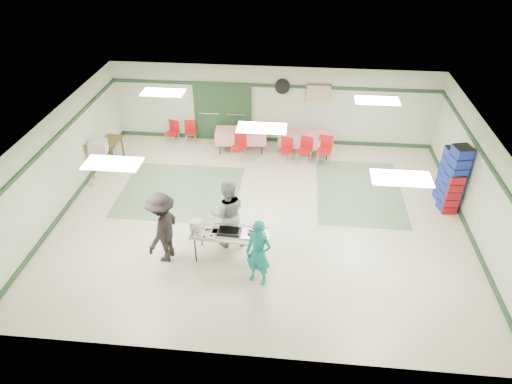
# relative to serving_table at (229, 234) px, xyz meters

# --- Properties ---
(floor) EXTENTS (11.00, 11.00, 0.00)m
(floor) POSITION_rel_serving_table_xyz_m (0.61, 1.70, -0.71)
(floor) COLOR beige
(floor) RESTS_ON ground
(ceiling) EXTENTS (11.00, 11.00, 0.00)m
(ceiling) POSITION_rel_serving_table_xyz_m (0.61, 1.70, 1.99)
(ceiling) COLOR white
(ceiling) RESTS_ON wall_back
(wall_back) EXTENTS (11.00, 0.00, 11.00)m
(wall_back) POSITION_rel_serving_table_xyz_m (0.61, 6.20, 0.64)
(wall_back) COLOR beige
(wall_back) RESTS_ON floor
(wall_front) EXTENTS (11.00, 0.00, 11.00)m
(wall_front) POSITION_rel_serving_table_xyz_m (0.61, -2.80, 0.64)
(wall_front) COLOR beige
(wall_front) RESTS_ON floor
(wall_left) EXTENTS (0.00, 9.00, 9.00)m
(wall_left) POSITION_rel_serving_table_xyz_m (-4.89, 1.70, 0.64)
(wall_left) COLOR beige
(wall_left) RESTS_ON floor
(wall_right) EXTENTS (0.00, 9.00, 9.00)m
(wall_right) POSITION_rel_serving_table_xyz_m (6.11, 1.70, 0.64)
(wall_right) COLOR beige
(wall_right) RESTS_ON floor
(trim_back) EXTENTS (11.00, 0.06, 0.10)m
(trim_back) POSITION_rel_serving_table_xyz_m (0.61, 6.17, 1.34)
(trim_back) COLOR #213D23
(trim_back) RESTS_ON wall_back
(baseboard_back) EXTENTS (11.00, 0.06, 0.12)m
(baseboard_back) POSITION_rel_serving_table_xyz_m (0.61, 6.17, -0.65)
(baseboard_back) COLOR #213D23
(baseboard_back) RESTS_ON floor
(trim_left) EXTENTS (0.06, 9.00, 0.10)m
(trim_left) POSITION_rel_serving_table_xyz_m (-4.86, 1.70, 1.34)
(trim_left) COLOR #213D23
(trim_left) RESTS_ON wall_back
(baseboard_left) EXTENTS (0.06, 9.00, 0.12)m
(baseboard_left) POSITION_rel_serving_table_xyz_m (-4.86, 1.70, -0.65)
(baseboard_left) COLOR #213D23
(baseboard_left) RESTS_ON floor
(trim_right) EXTENTS (0.06, 9.00, 0.10)m
(trim_right) POSITION_rel_serving_table_xyz_m (6.08, 1.70, 1.34)
(trim_right) COLOR #213D23
(trim_right) RESTS_ON wall_back
(baseboard_right) EXTENTS (0.06, 9.00, 0.12)m
(baseboard_right) POSITION_rel_serving_table_xyz_m (6.08, 1.70, -0.65)
(baseboard_right) COLOR #213D23
(baseboard_right) RESTS_ON floor
(green_patch_a) EXTENTS (3.50, 3.00, 0.01)m
(green_patch_a) POSITION_rel_serving_table_xyz_m (-1.89, 2.70, -0.71)
(green_patch_a) COLOR gray
(green_patch_a) RESTS_ON floor
(green_patch_b) EXTENTS (2.50, 3.50, 0.01)m
(green_patch_b) POSITION_rel_serving_table_xyz_m (3.41, 3.20, -0.71)
(green_patch_b) COLOR gray
(green_patch_b) RESTS_ON floor
(double_door_left) EXTENTS (0.90, 0.06, 2.10)m
(double_door_left) POSITION_rel_serving_table_xyz_m (-1.59, 6.14, 0.34)
(double_door_left) COLOR gray
(double_door_left) RESTS_ON floor
(double_door_right) EXTENTS (0.90, 0.06, 2.10)m
(double_door_right) POSITION_rel_serving_table_xyz_m (-0.64, 6.14, 0.34)
(double_door_right) COLOR gray
(double_door_right) RESTS_ON floor
(door_frame) EXTENTS (2.00, 0.03, 2.15)m
(door_frame) POSITION_rel_serving_table_xyz_m (-1.12, 6.12, 0.34)
(door_frame) COLOR #213D23
(door_frame) RESTS_ON floor
(wall_fan) EXTENTS (0.50, 0.10, 0.50)m
(wall_fan) POSITION_rel_serving_table_xyz_m (0.91, 6.14, 1.34)
(wall_fan) COLOR black
(wall_fan) RESTS_ON wall_back
(scroll_banner) EXTENTS (0.80, 0.02, 0.60)m
(scroll_banner) POSITION_rel_serving_table_xyz_m (2.11, 6.14, 1.14)
(scroll_banner) COLOR tan
(scroll_banner) RESTS_ON wall_back
(serving_table) EXTENTS (1.83, 0.81, 0.76)m
(serving_table) POSITION_rel_serving_table_xyz_m (0.00, 0.00, 0.00)
(serving_table) COLOR #A5A5A0
(serving_table) RESTS_ON floor
(sheet_tray_right) EXTENTS (0.66, 0.51, 0.02)m
(sheet_tray_right) POSITION_rel_serving_table_xyz_m (0.62, -0.02, 0.06)
(sheet_tray_right) COLOR silver
(sheet_tray_right) RESTS_ON serving_table
(sheet_tray_mid) EXTENTS (0.60, 0.47, 0.02)m
(sheet_tray_mid) POSITION_rel_serving_table_xyz_m (-0.11, 0.06, 0.06)
(sheet_tray_mid) COLOR silver
(sheet_tray_mid) RESTS_ON serving_table
(sheet_tray_left) EXTENTS (0.54, 0.42, 0.02)m
(sheet_tray_left) POSITION_rel_serving_table_xyz_m (-0.55, -0.12, 0.06)
(sheet_tray_left) COLOR silver
(sheet_tray_left) RESTS_ON serving_table
(baking_pan) EXTENTS (0.54, 0.35, 0.08)m
(baking_pan) POSITION_rel_serving_table_xyz_m (-0.00, -0.02, 0.09)
(baking_pan) COLOR black
(baking_pan) RESTS_ON serving_table
(foam_box_stack) EXTENTS (0.26, 0.24, 0.23)m
(foam_box_stack) POSITION_rel_serving_table_xyz_m (-0.81, 0.06, 0.16)
(foam_box_stack) COLOR white
(foam_box_stack) RESTS_ON serving_table
(volunteer_teal) EXTENTS (0.70, 0.57, 1.66)m
(volunteer_teal) POSITION_rel_serving_table_xyz_m (0.77, -0.75, 0.11)
(volunteer_teal) COLOR #138584
(volunteer_teal) RESTS_ON floor
(volunteer_grey) EXTENTS (1.04, 0.89, 1.86)m
(volunteer_grey) POSITION_rel_serving_table_xyz_m (-0.11, 0.52, 0.21)
(volunteer_grey) COLOR gray
(volunteer_grey) RESTS_ON floor
(volunteer_dark) EXTENTS (0.92, 1.31, 1.85)m
(volunteer_dark) POSITION_rel_serving_table_xyz_m (-1.54, -0.19, 0.21)
(volunteer_dark) COLOR black
(volunteer_dark) RESTS_ON floor
(dining_table_a) EXTENTS (1.85, 0.98, 0.77)m
(dining_table_a) POSITION_rel_serving_table_xyz_m (1.79, 5.38, -0.15)
(dining_table_a) COLOR red
(dining_table_a) RESTS_ON floor
(dining_table_b) EXTENTS (1.75, 0.90, 0.77)m
(dining_table_b) POSITION_rel_serving_table_xyz_m (-0.41, 5.38, -0.15)
(dining_table_b) COLOR red
(dining_table_b) RESTS_ON floor
(chair_a) EXTENTS (0.54, 0.54, 0.88)m
(chair_a) POSITION_rel_serving_table_xyz_m (1.77, 4.81, -0.17)
(chair_a) COLOR #B3170E
(chair_a) RESTS_ON floor
(chair_b) EXTENTS (0.44, 0.44, 0.82)m
(chair_b) POSITION_rel_serving_table_xyz_m (1.15, 4.81, -0.21)
(chair_b) COLOR #B3170E
(chair_b) RESTS_ON floor
(chair_c) EXTENTS (0.51, 0.51, 0.94)m
(chair_c) POSITION_rel_serving_table_xyz_m (2.40, 4.82, -0.14)
(chair_c) COLOR #B3170E
(chair_c) RESTS_ON floor
(chair_d) EXTENTS (0.52, 0.52, 0.89)m
(chair_d) POSITION_rel_serving_table_xyz_m (-0.38, 4.82, -0.17)
(chair_d) COLOR #B3170E
(chair_d) RESTS_ON floor
(chair_loose_a) EXTENTS (0.45, 0.45, 0.82)m
(chair_loose_a) POSITION_rel_serving_table_xyz_m (-2.23, 5.78, -0.21)
(chair_loose_a) COLOR #B3170E
(chair_loose_a) RESTS_ON floor
(chair_loose_b) EXTENTS (0.51, 0.51, 0.85)m
(chair_loose_b) POSITION_rel_serving_table_xyz_m (-2.82, 5.66, -0.19)
(chair_loose_b) COLOR #B3170E
(chair_loose_b) RESTS_ON floor
(crate_stack_blue_a) EXTENTS (0.47, 0.47, 1.66)m
(crate_stack_blue_a) POSITION_rel_serving_table_xyz_m (5.76, 3.05, 0.12)
(crate_stack_blue_a) COLOR #1B2DA3
(crate_stack_blue_a) RESTS_ON floor
(crate_stack_red) EXTENTS (0.41, 0.41, 1.23)m
(crate_stack_red) POSITION_rel_serving_table_xyz_m (5.76, 2.45, -0.10)
(crate_stack_red) COLOR maroon
(crate_stack_red) RESTS_ON floor
(crate_stack_blue_b) EXTENTS (0.53, 0.53, 2.00)m
(crate_stack_blue_b) POSITION_rel_serving_table_xyz_m (5.76, 2.53, 0.28)
(crate_stack_blue_b) COLOR #1B2DA3
(crate_stack_blue_b) RESTS_ON floor
(printer_table) EXTENTS (0.64, 0.90, 0.74)m
(printer_table) POSITION_rel_serving_table_xyz_m (-4.54, 4.29, -0.08)
(printer_table) COLOR brown
(printer_table) RESTS_ON floor
(office_printer) EXTENTS (0.58, 0.53, 0.40)m
(office_printer) POSITION_rel_serving_table_xyz_m (-4.54, 3.44, 0.23)
(office_printer) COLOR #B0AFAB
(office_printer) RESTS_ON printer_table
(broom) EXTENTS (0.07, 0.22, 1.35)m
(broom) POSITION_rel_serving_table_xyz_m (-4.62, 2.85, -0.01)
(broom) COLOR brown
(broom) RESTS_ON floor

